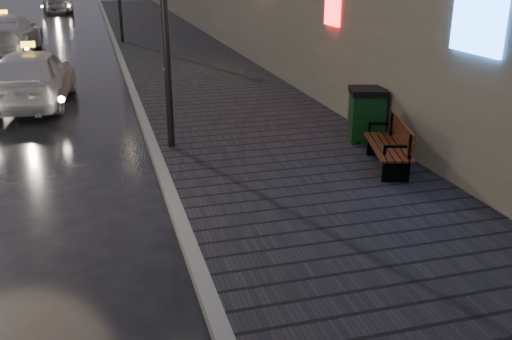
{
  "coord_description": "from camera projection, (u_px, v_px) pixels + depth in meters",
  "views": [
    {
      "loc": [
        0.5,
        -5.03,
        3.71
      ],
      "look_at": [
        2.6,
        2.38,
        0.85
      ],
      "focal_mm": 40.0,
      "sensor_mm": 36.0,
      "label": 1
    }
  ],
  "objects": [
    {
      "name": "trash_bin",
      "position": [
        367.0,
        114.0,
        11.72
      ],
      "size": [
        0.89,
        0.89,
        1.1
      ],
      "rotation": [
        0.0,
        0.0,
        -0.29
      ],
      "color": "black",
      "rests_on": "sidewalk"
    },
    {
      "name": "curb",
      "position": [
        116.0,
        47.0,
        24.99
      ],
      "size": [
        0.2,
        58.0,
        0.15
      ],
      "primitive_type": "cube",
      "color": "slate",
      "rests_on": "ground"
    },
    {
      "name": "taxi_mid",
      "position": [
        6.0,
        34.0,
        23.18
      ],
      "size": [
        2.63,
        5.76,
        1.63
      ],
      "primitive_type": "imported",
      "rotation": [
        0.0,
        0.0,
        3.08
      ],
      "color": "white",
      "rests_on": "ground"
    },
    {
      "name": "car_far",
      "position": [
        57.0,
        1.0,
        41.46
      ],
      "size": [
        2.46,
        4.96,
        1.63
      ],
      "primitive_type": "imported",
      "rotation": [
        0.0,
        0.0,
        3.26
      ],
      "color": "#A8A8B1",
      "rests_on": "ground"
    },
    {
      "name": "sidewalk",
      "position": [
        171.0,
        45.0,
        25.6
      ],
      "size": [
        4.6,
        58.0,
        0.15
      ],
      "primitive_type": "cube",
      "color": "black",
      "rests_on": "ground"
    },
    {
      "name": "taxi_near",
      "position": [
        32.0,
        76.0,
        15.14
      ],
      "size": [
        2.24,
        4.67,
        1.54
      ],
      "primitive_type": "imported",
      "rotation": [
        0.0,
        0.0,
        3.05
      ],
      "color": "silver",
      "rests_on": "ground"
    },
    {
      "name": "bench",
      "position": [
        392.0,
        145.0,
        10.19
      ],
      "size": [
        1.02,
        1.77,
        0.86
      ],
      "rotation": [
        0.0,
        0.0,
        -0.28
      ],
      "color": "black",
      "rests_on": "sidewalk"
    }
  ]
}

